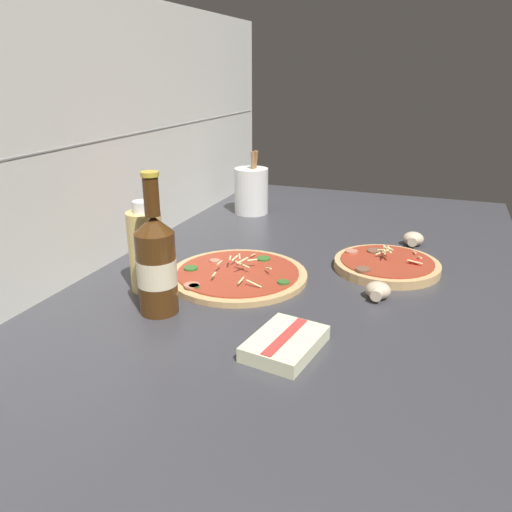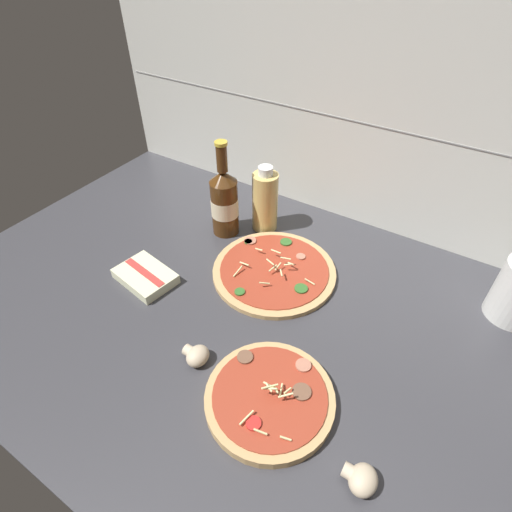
# 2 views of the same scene
# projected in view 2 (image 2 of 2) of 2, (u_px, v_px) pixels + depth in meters

# --- Properties ---
(counter_slab) EXTENTS (1.60, 0.90, 0.03)m
(counter_slab) POSITION_uv_depth(u_px,v_px,m) (278.00, 333.00, 0.84)
(counter_slab) COLOR #38383D
(counter_slab) RESTS_ON ground
(tile_backsplash) EXTENTS (1.60, 0.01, 0.60)m
(tile_backsplash) POSITION_uv_depth(u_px,v_px,m) (379.00, 126.00, 0.94)
(tile_backsplash) COLOR silver
(tile_backsplash) RESTS_ON ground
(pizza_near) EXTENTS (0.23, 0.23, 0.05)m
(pizza_near) POSITION_uv_depth(u_px,v_px,m) (270.00, 398.00, 0.70)
(pizza_near) COLOR tan
(pizza_near) RESTS_ON counter_slab
(pizza_far) EXTENTS (0.29, 0.29, 0.05)m
(pizza_far) POSITION_uv_depth(u_px,v_px,m) (274.00, 271.00, 0.96)
(pizza_far) COLOR tan
(pizza_far) RESTS_ON counter_slab
(beer_bottle) EXTENTS (0.07, 0.07, 0.26)m
(beer_bottle) POSITION_uv_depth(u_px,v_px,m) (224.00, 201.00, 1.02)
(beer_bottle) COLOR #47280F
(beer_bottle) RESTS_ON counter_slab
(oil_bottle) EXTENTS (0.07, 0.07, 0.18)m
(oil_bottle) POSITION_uv_depth(u_px,v_px,m) (265.00, 201.00, 1.04)
(oil_bottle) COLOR #D6B766
(oil_bottle) RESTS_ON counter_slab
(mushroom_left) EXTENTS (0.05, 0.05, 0.03)m
(mushroom_left) POSITION_uv_depth(u_px,v_px,m) (197.00, 355.00, 0.76)
(mushroom_left) COLOR beige
(mushroom_left) RESTS_ON counter_slab
(mushroom_right) EXTENTS (0.05, 0.05, 0.04)m
(mushroom_right) POSITION_uv_depth(u_px,v_px,m) (361.00, 479.00, 0.60)
(mushroom_right) COLOR beige
(mushroom_right) RESTS_ON counter_slab
(dish_towel) EXTENTS (0.15, 0.12, 0.03)m
(dish_towel) POSITION_uv_depth(u_px,v_px,m) (145.00, 276.00, 0.93)
(dish_towel) COLOR beige
(dish_towel) RESTS_ON counter_slab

